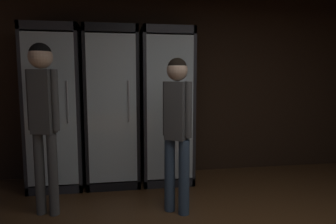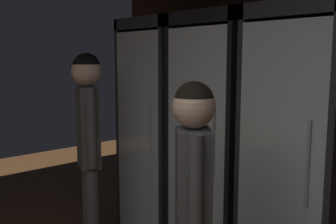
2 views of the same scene
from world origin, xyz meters
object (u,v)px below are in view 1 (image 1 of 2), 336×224
object	(u,v)px
shopper_far	(177,121)
cooler_far_left	(57,109)
cooler_center	(166,108)
shopper_near	(43,105)
cooler_left	(113,109)

from	to	relation	value
shopper_far	cooler_far_left	bearing A→B (deg)	143.17
cooler_far_left	cooler_center	world-z (taller)	same
shopper_near	shopper_far	bearing A→B (deg)	-7.03
cooler_left	shopper_far	size ratio (longest dim) A/B	1.28
cooler_center	cooler_left	bearing A→B (deg)	179.84
cooler_far_left	shopper_far	size ratio (longest dim) A/B	1.28
cooler_far_left	shopper_near	xyz separation A→B (m)	(0.05, -0.87, 0.13)
cooler_far_left	shopper_near	bearing A→B (deg)	-86.40
cooler_left	cooler_center	bearing A→B (deg)	-0.16
cooler_center	cooler_far_left	bearing A→B (deg)	179.97
cooler_far_left	shopper_near	size ratio (longest dim) A/B	1.17
cooler_far_left	shopper_near	world-z (taller)	cooler_far_left
cooler_center	shopper_near	distance (m)	1.63
cooler_left	shopper_near	distance (m)	1.10
cooler_far_left	cooler_left	world-z (taller)	same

